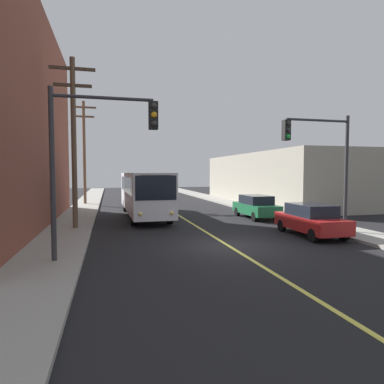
{
  "coord_description": "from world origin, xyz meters",
  "views": [
    {
      "loc": [
        -5.06,
        -13.79,
        3.21
      ],
      "look_at": [
        0.0,
        6.64,
        2.0
      ],
      "focal_mm": 31.4,
      "sensor_mm": 36.0,
      "label": 1
    }
  ],
  "objects_px": {
    "utility_pole_near": "(74,135)",
    "utility_pole_mid": "(84,148)",
    "city_bus": "(144,192)",
    "parked_car_red": "(311,219)",
    "traffic_signal_right_corner": "(321,151)",
    "parked_car_green": "(256,206)",
    "traffic_signal_left_corner": "(98,142)"
  },
  "relations": [
    {
      "from": "city_bus",
      "to": "parked_car_red",
      "type": "distance_m",
      "value": 12.4
    },
    {
      "from": "parked_car_red",
      "to": "utility_pole_near",
      "type": "bearing_deg",
      "value": 158.86
    },
    {
      "from": "utility_pole_mid",
      "to": "traffic_signal_left_corner",
      "type": "relative_size",
      "value": 1.68
    },
    {
      "from": "parked_car_red",
      "to": "utility_pole_mid",
      "type": "xyz_separation_m",
      "value": [
        -12.27,
        20.0,
        4.86
      ]
    },
    {
      "from": "utility_pole_mid",
      "to": "traffic_signal_right_corner",
      "type": "height_order",
      "value": "utility_pole_mid"
    },
    {
      "from": "parked_car_red",
      "to": "traffic_signal_left_corner",
      "type": "height_order",
      "value": "traffic_signal_left_corner"
    },
    {
      "from": "parked_car_red",
      "to": "traffic_signal_left_corner",
      "type": "distance_m",
      "value": 11.16
    },
    {
      "from": "utility_pole_near",
      "to": "utility_pole_mid",
      "type": "height_order",
      "value": "utility_pole_mid"
    },
    {
      "from": "traffic_signal_right_corner",
      "to": "city_bus",
      "type": "bearing_deg",
      "value": 129.22
    },
    {
      "from": "city_bus",
      "to": "utility_pole_mid",
      "type": "distance_m",
      "value": 11.88
    },
    {
      "from": "traffic_signal_left_corner",
      "to": "utility_pole_near",
      "type": "bearing_deg",
      "value": 101.77
    },
    {
      "from": "city_bus",
      "to": "parked_car_red",
      "type": "bearing_deg",
      "value": -52.83
    },
    {
      "from": "parked_car_red",
      "to": "traffic_signal_right_corner",
      "type": "height_order",
      "value": "traffic_signal_right_corner"
    },
    {
      "from": "utility_pole_near",
      "to": "traffic_signal_right_corner",
      "type": "distance_m",
      "value": 13.15
    },
    {
      "from": "parked_car_green",
      "to": "traffic_signal_right_corner",
      "type": "bearing_deg",
      "value": -86.47
    },
    {
      "from": "parked_car_green",
      "to": "utility_pole_mid",
      "type": "height_order",
      "value": "utility_pole_mid"
    },
    {
      "from": "city_bus",
      "to": "utility_pole_mid",
      "type": "xyz_separation_m",
      "value": [
        -4.81,
        10.15,
        3.88
      ]
    },
    {
      "from": "utility_pole_near",
      "to": "utility_pole_mid",
      "type": "relative_size",
      "value": 0.92
    },
    {
      "from": "city_bus",
      "to": "parked_car_red",
      "type": "height_order",
      "value": "city_bus"
    },
    {
      "from": "parked_car_red",
      "to": "traffic_signal_right_corner",
      "type": "bearing_deg",
      "value": 4.4
    },
    {
      "from": "parked_car_green",
      "to": "traffic_signal_left_corner",
      "type": "bearing_deg",
      "value": -137.85
    },
    {
      "from": "city_bus",
      "to": "parked_car_green",
      "type": "relative_size",
      "value": 2.76
    },
    {
      "from": "parked_car_red",
      "to": "utility_pole_mid",
      "type": "bearing_deg",
      "value": 121.54
    },
    {
      "from": "utility_pole_near",
      "to": "traffic_signal_left_corner",
      "type": "distance_m",
      "value": 7.38
    },
    {
      "from": "traffic_signal_right_corner",
      "to": "utility_pole_mid",
      "type": "bearing_deg",
      "value": 122.71
    },
    {
      "from": "parked_car_red",
      "to": "parked_car_green",
      "type": "distance_m",
      "value": 6.81
    },
    {
      "from": "utility_pole_near",
      "to": "utility_pole_mid",
      "type": "bearing_deg",
      "value": 91.85
    },
    {
      "from": "parked_car_green",
      "to": "traffic_signal_left_corner",
      "type": "xyz_separation_m",
      "value": [
        -10.4,
        -9.42,
        3.46
      ]
    },
    {
      "from": "city_bus",
      "to": "traffic_signal_right_corner",
      "type": "height_order",
      "value": "traffic_signal_right_corner"
    },
    {
      "from": "parked_car_green",
      "to": "traffic_signal_left_corner",
      "type": "relative_size",
      "value": 0.74
    },
    {
      "from": "parked_car_red",
      "to": "traffic_signal_right_corner",
      "type": "xyz_separation_m",
      "value": [
        0.54,
        0.04,
        3.46
      ]
    },
    {
      "from": "utility_pole_mid",
      "to": "city_bus",
      "type": "bearing_deg",
      "value": -64.65
    }
  ]
}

